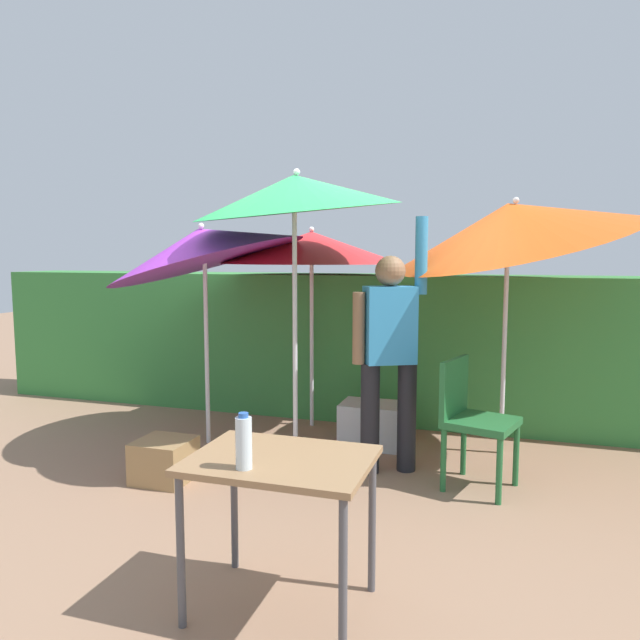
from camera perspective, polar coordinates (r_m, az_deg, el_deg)
ground_plane at (r=4.58m, az=-1.17°, el=-14.23°), size 24.00×24.00×0.00m
hedge_row at (r=5.92m, az=3.91°, el=-2.44°), size 8.00×0.70×1.41m
umbrella_rainbow at (r=4.44m, az=-2.38°, el=12.04°), size 1.57×1.57×2.31m
umbrella_orange at (r=4.99m, az=-11.23°, el=7.02°), size 1.68×1.65×2.07m
umbrella_yellow at (r=4.86m, az=18.03°, el=8.76°), size 1.97×1.91×2.34m
umbrella_navy at (r=5.45m, az=-0.82°, el=6.98°), size 1.66×1.66×1.86m
person_vendor at (r=4.34m, az=6.72°, el=-2.63°), size 0.53×0.36×1.88m
chair_plastic at (r=4.24m, az=14.39°, el=-8.83°), size 0.55×0.55×0.89m
cooler_box at (r=5.07m, az=5.26°, el=-10.01°), size 0.56×0.37×0.36m
crate_cardboard at (r=4.46m, az=-14.81°, el=-12.96°), size 0.38×0.37×0.30m
folding_table at (r=2.72m, az=-3.80°, el=-14.75°), size 0.80×0.60×0.71m
bottle_water at (r=2.54m, az=-7.37°, el=-11.63°), size 0.07×0.07×0.24m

